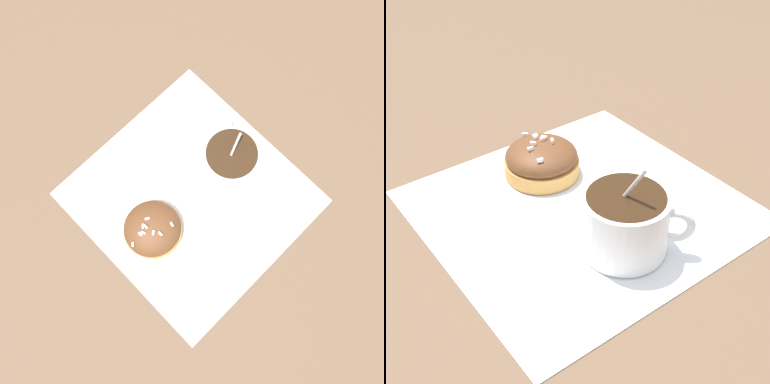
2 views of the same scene
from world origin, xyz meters
TOP-DOWN VIEW (x-y plane):
  - ground_plane at (0.00, 0.00)m, footprint 3.00×3.00m
  - paper_napkin at (0.00, 0.00)m, footprint 0.35×0.36m
  - coffee_cup at (-0.08, 0.01)m, footprint 0.10×0.10m
  - frosted_pastry at (0.08, -0.01)m, footprint 0.09×0.09m

SIDE VIEW (x-z plane):
  - ground_plane at x=0.00m, z-range 0.00..0.00m
  - paper_napkin at x=0.00m, z-range 0.00..0.00m
  - frosted_pastry at x=0.08m, z-range 0.00..0.05m
  - coffee_cup at x=-0.08m, z-range -0.01..0.09m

